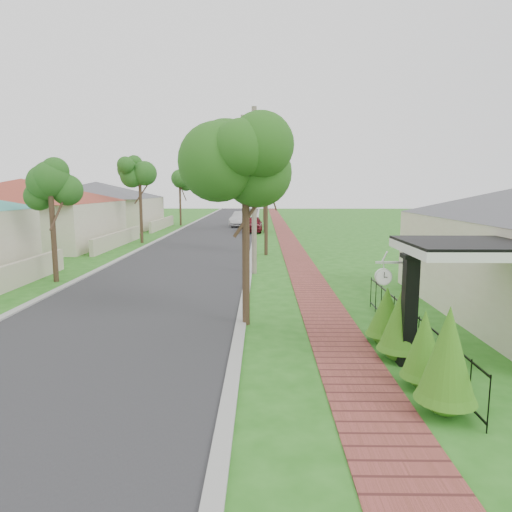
% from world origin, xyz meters
% --- Properties ---
extents(ground, '(160.00, 160.00, 0.00)m').
position_xyz_m(ground, '(0.00, 0.00, 0.00)').
color(ground, '#266818').
rests_on(ground, ground).
extents(road, '(7.00, 120.00, 0.02)m').
position_xyz_m(road, '(-3.00, 20.00, 0.00)').
color(road, '#28282B').
rests_on(road, ground).
extents(kerb_right, '(0.30, 120.00, 0.10)m').
position_xyz_m(kerb_right, '(0.65, 20.00, 0.00)').
color(kerb_right, '#9E9E99').
rests_on(kerb_right, ground).
extents(kerb_left, '(0.30, 120.00, 0.10)m').
position_xyz_m(kerb_left, '(-6.65, 20.00, 0.00)').
color(kerb_left, '#9E9E99').
rests_on(kerb_left, ground).
extents(sidewalk, '(1.50, 120.00, 0.03)m').
position_xyz_m(sidewalk, '(3.25, 20.00, 0.00)').
color(sidewalk, '#95413B').
rests_on(sidewalk, ground).
extents(porch_post, '(0.48, 0.48, 2.52)m').
position_xyz_m(porch_post, '(4.55, -1.00, 1.12)').
color(porch_post, black).
rests_on(porch_post, ground).
extents(picket_fence, '(0.03, 8.02, 1.00)m').
position_xyz_m(picket_fence, '(4.90, -0.00, 0.53)').
color(picket_fence, black).
rests_on(picket_fence, ground).
extents(street_trees, '(10.70, 37.65, 5.89)m').
position_xyz_m(street_trees, '(-2.87, 26.84, 4.54)').
color(street_trees, '#382619').
rests_on(street_trees, ground).
extents(hedge_row, '(0.93, 4.75, 2.06)m').
position_xyz_m(hedge_row, '(4.45, -1.55, 0.82)').
color(hedge_row, '#256313').
rests_on(hedge_row, ground).
extents(far_house_red, '(15.56, 15.56, 4.60)m').
position_xyz_m(far_house_red, '(-14.97, 20.00, 2.34)').
color(far_house_red, beige).
rests_on(far_house_red, ground).
extents(far_house_grey, '(15.56, 15.56, 4.60)m').
position_xyz_m(far_house_grey, '(-14.97, 34.00, 2.34)').
color(far_house_grey, beige).
rests_on(far_house_grey, ground).
extents(parked_car_red, '(1.85, 4.29, 1.44)m').
position_xyz_m(parked_car_red, '(0.40, 30.33, 0.72)').
color(parked_car_red, maroon).
rests_on(parked_car_red, ground).
extents(parked_car_white, '(2.50, 4.90, 1.54)m').
position_xyz_m(parked_car_white, '(-0.85, 36.59, 0.77)').
color(parked_car_white, silver).
rests_on(parked_car_white, ground).
extents(near_tree, '(2.20, 2.20, 5.65)m').
position_xyz_m(near_tree, '(0.80, 1.94, 4.51)').
color(near_tree, '#382619').
rests_on(near_tree, ground).
extents(utility_pole, '(1.20, 0.24, 7.53)m').
position_xyz_m(utility_pole, '(0.90, 10.00, 3.82)').
color(utility_pole, gray).
rests_on(utility_pole, ground).
extents(station_clock, '(0.65, 0.13, 0.55)m').
position_xyz_m(station_clock, '(4.06, -0.60, 1.95)').
color(station_clock, silver).
rests_on(station_clock, ground).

